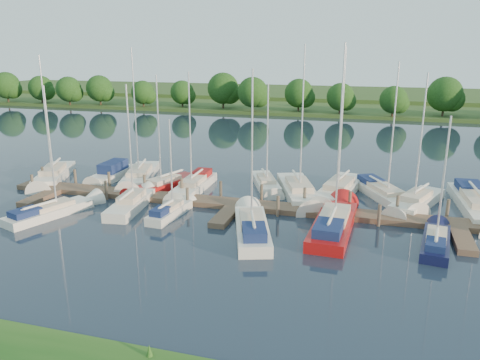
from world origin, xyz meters
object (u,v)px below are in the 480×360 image
(dock, at_px, (234,207))
(motorboat, at_px, (112,174))
(sailboat_n_5, at_px, (266,184))
(sailboat_s_2, at_px, (171,212))
(sailboat_n_0, at_px, (53,177))

(dock, relative_size, motorboat, 5.87)
(sailboat_n_5, bearing_deg, dock, 58.08)
(sailboat_s_2, bearing_deg, sailboat_n_0, 162.23)
(motorboat, xyz_separation_m, sailboat_s_2, (9.76, -8.14, -0.08))
(sailboat_n_5, relative_size, sailboat_s_2, 1.26)
(sailboat_n_5, distance_m, sailboat_s_2, 10.72)
(motorboat, distance_m, sailboat_n_5, 14.93)
(sailboat_n_0, xyz_separation_m, motorboat, (5.14, 1.99, 0.11))
(sailboat_n_0, height_order, sailboat_n_5, sailboat_n_0)
(motorboat, bearing_deg, sailboat_n_5, -175.97)
(sailboat_n_0, relative_size, sailboat_n_5, 1.26)
(motorboat, xyz_separation_m, sailboat_n_5, (14.87, 1.28, -0.13))
(sailboat_n_5, bearing_deg, sailboat_n_0, -13.67)
(dock, height_order, motorboat, motorboat)
(sailboat_n_0, distance_m, sailboat_s_2, 16.12)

